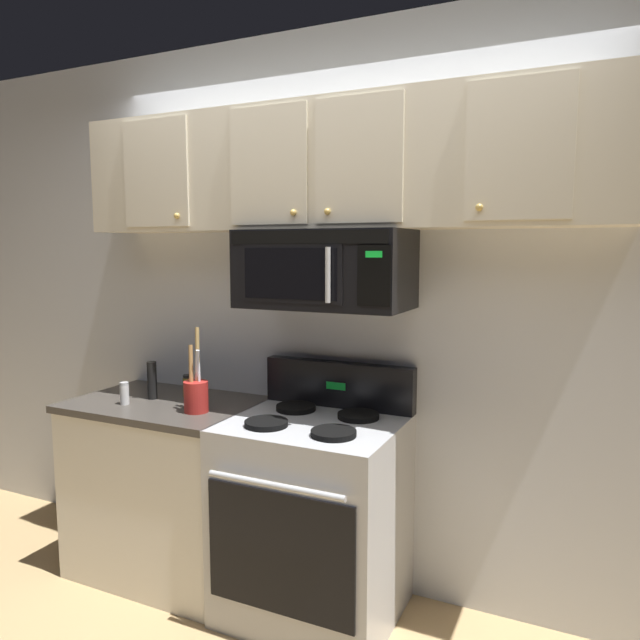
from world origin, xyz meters
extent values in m
cube|color=silver|center=(0.00, 0.79, 1.35)|extent=(5.20, 0.10, 2.70)
cube|color=#B7BABF|center=(0.00, 0.42, 0.45)|extent=(0.76, 0.64, 0.90)
cube|color=black|center=(0.00, 0.09, 0.44)|extent=(0.67, 0.01, 0.52)
cylinder|color=#B7BABF|center=(0.00, 0.06, 0.74)|extent=(0.61, 0.03, 0.03)
cube|color=black|center=(0.00, 0.70, 1.01)|extent=(0.76, 0.07, 0.22)
cube|color=#19D83F|center=(0.00, 0.67, 1.01)|extent=(0.10, 0.00, 0.04)
cylinder|color=black|center=(-0.16, 0.28, 0.91)|extent=(0.19, 0.19, 0.02)
cylinder|color=black|center=(0.16, 0.28, 0.91)|extent=(0.19, 0.19, 0.02)
cylinder|color=black|center=(-0.16, 0.56, 0.91)|extent=(0.19, 0.19, 0.02)
cylinder|color=black|center=(0.16, 0.56, 0.91)|extent=(0.19, 0.19, 0.02)
cube|color=black|center=(0.00, 0.54, 1.57)|extent=(0.76, 0.39, 0.35)
cube|color=black|center=(0.00, 0.35, 1.72)|extent=(0.73, 0.01, 0.06)
cube|color=black|center=(-0.07, 0.35, 1.56)|extent=(0.49, 0.01, 0.25)
cube|color=black|center=(-0.08, 0.34, 1.56)|extent=(0.44, 0.01, 0.22)
cube|color=black|center=(0.30, 0.35, 1.56)|extent=(0.14, 0.01, 0.25)
cube|color=#19D83F|center=(0.30, 0.34, 1.65)|extent=(0.07, 0.00, 0.03)
cylinder|color=#B7BABF|center=(0.11, 0.32, 1.56)|extent=(0.02, 0.02, 0.23)
cube|color=beige|center=(0.00, 0.57, 2.02)|extent=(2.50, 0.33, 0.55)
cube|color=beige|center=(-0.83, 0.40, 2.02)|extent=(0.38, 0.01, 0.51)
sphere|color=tan|center=(-0.70, 0.39, 1.82)|extent=(0.03, 0.03, 0.03)
cube|color=beige|center=(-0.21, 0.40, 2.02)|extent=(0.38, 0.01, 0.51)
sphere|color=tan|center=(-0.08, 0.39, 1.82)|extent=(0.03, 0.03, 0.03)
cube|color=beige|center=(0.21, 0.40, 2.02)|extent=(0.38, 0.01, 0.51)
sphere|color=tan|center=(0.08, 0.39, 1.82)|extent=(0.03, 0.03, 0.03)
cube|color=beige|center=(0.83, 0.40, 2.02)|extent=(0.38, 0.01, 0.51)
sphere|color=tan|center=(0.70, 0.39, 1.82)|extent=(0.03, 0.03, 0.03)
cube|color=white|center=(-0.84, 0.43, 0.43)|extent=(0.90, 0.62, 0.86)
cube|color=#423D38|center=(-0.84, 0.43, 0.88)|extent=(0.93, 0.65, 0.03)
cylinder|color=red|center=(-0.57, 0.33, 0.97)|extent=(0.11, 0.11, 0.15)
cylinder|color=silver|center=(-0.57, 0.34, 1.09)|extent=(0.06, 0.05, 0.22)
cylinder|color=#BCBCC1|center=(-0.57, 0.36, 1.11)|extent=(0.05, 0.06, 0.26)
cylinder|color=#A87A47|center=(-0.59, 0.33, 1.10)|extent=(0.04, 0.05, 0.24)
cylinder|color=tan|center=(-0.58, 0.36, 1.14)|extent=(0.04, 0.05, 0.32)
cylinder|color=white|center=(-0.98, 0.29, 0.95)|extent=(0.04, 0.04, 0.09)
cylinder|color=#B7BABF|center=(-0.98, 0.29, 1.00)|extent=(0.04, 0.04, 0.02)
cylinder|color=black|center=(-0.93, 0.44, 1.00)|extent=(0.05, 0.05, 0.19)
cylinder|color=olive|center=(-0.79, 0.55, 0.95)|extent=(0.05, 0.05, 0.10)
cylinder|color=black|center=(-0.79, 0.55, 1.01)|extent=(0.05, 0.05, 0.02)
camera|label=1|loc=(1.11, -1.88, 1.67)|focal=33.14mm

